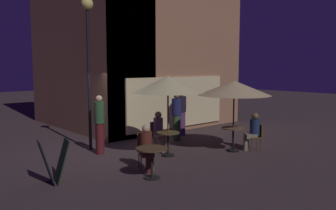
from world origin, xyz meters
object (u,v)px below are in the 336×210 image
(patron_seated_2, at_px, (146,145))
(patron_standing_3, at_px, (181,113))
(cafe_chair_1, at_px, (257,135))
(cafe_table_1, at_px, (233,134))
(patio_umbrella_0, at_px, (168,85))
(cafe_table_0, at_px, (168,139))
(cafe_table_2, at_px, (152,155))
(cafe_chair_0, at_px, (157,134))
(patron_seated_0, at_px, (159,129))
(patron_seated_1, at_px, (253,129))
(menu_sandwich_board, at_px, (54,162))
(patron_standing_4, at_px, (100,124))
(patron_standing_5, at_px, (177,117))
(patio_umbrella_1, at_px, (234,88))
(street_lamp_near_corner, at_px, (88,38))
(cafe_chair_2, at_px, (145,148))

(patron_seated_2, xyz_separation_m, patron_standing_3, (3.96, 2.81, 0.18))
(cafe_chair_1, height_order, patron_seated_2, patron_seated_2)
(cafe_table_1, bearing_deg, patio_umbrella_0, 154.56)
(cafe_table_0, bearing_deg, cafe_table_2, -142.05)
(cafe_chair_0, height_order, patron_seated_0, patron_seated_0)
(cafe_table_0, height_order, patron_seated_1, patron_seated_1)
(menu_sandwich_board, xyz_separation_m, cafe_table_1, (5.62, -0.86, 0.05))
(patron_standing_3, bearing_deg, cafe_table_2, -131.80)
(patron_standing_4, bearing_deg, cafe_chair_0, 21.91)
(menu_sandwich_board, height_order, patron_standing_5, patron_standing_5)
(patron_standing_3, relative_size, patron_standing_4, 0.95)
(patio_umbrella_1, bearing_deg, street_lamp_near_corner, 136.13)
(street_lamp_near_corner, distance_m, patron_standing_4, 2.78)
(cafe_table_1, distance_m, patron_seated_0, 2.40)
(cafe_table_1, height_order, cafe_chair_1, cafe_chair_1)
(cafe_table_1, xyz_separation_m, patio_umbrella_0, (-1.98, 0.94, 1.62))
(patio_umbrella_1, distance_m, patron_seated_2, 3.67)
(street_lamp_near_corner, xyz_separation_m, cafe_chair_1, (4.02, -3.68, -3.11))
(cafe_chair_2, xyz_separation_m, patron_standing_3, (3.90, 2.68, 0.29))
(menu_sandwich_board, bearing_deg, patron_seated_1, 2.84)
(menu_sandwich_board, bearing_deg, patio_umbrella_1, 5.47)
(street_lamp_near_corner, bearing_deg, cafe_chair_0, -43.15)
(patio_umbrella_0, distance_m, patron_standing_4, 2.48)
(cafe_chair_1, height_order, patron_standing_5, patron_standing_5)
(patron_standing_3, bearing_deg, cafe_table_0, -131.34)
(patron_seated_2, height_order, patron_standing_4, patron_standing_4)
(patio_umbrella_1, height_order, patron_seated_2, patio_umbrella_1)
(patron_standing_3, height_order, patron_standing_5, patron_standing_5)
(street_lamp_near_corner, bearing_deg, cafe_chair_1, -42.46)
(cafe_table_0, bearing_deg, street_lamp_near_corner, 121.09)
(patron_standing_3, height_order, patron_standing_4, patron_standing_4)
(menu_sandwich_board, height_order, patron_seated_1, patron_seated_1)
(cafe_chair_1, xyz_separation_m, patron_standing_5, (-0.92, 2.86, 0.36))
(cafe_table_2, height_order, patron_standing_3, patron_standing_3)
(cafe_chair_2, bearing_deg, patio_umbrella_1, 111.02)
(cafe_table_1, bearing_deg, patron_seated_1, -34.27)
(cafe_chair_0, bearing_deg, street_lamp_near_corner, -117.39)
(patron_seated_0, bearing_deg, patron_seated_2, -33.22)
(cafe_table_0, distance_m, cafe_chair_1, 2.99)
(menu_sandwich_board, xyz_separation_m, patron_standing_3, (6.17, 2.14, 0.36))
(cafe_chair_0, height_order, patron_standing_5, patron_standing_5)
(patron_seated_1, xyz_separation_m, patron_seated_2, (-3.96, 0.56, -0.01))
(patron_standing_5, bearing_deg, street_lamp_near_corner, 79.12)
(patron_seated_2, bearing_deg, patron_standing_5, 151.62)
(cafe_table_0, xyz_separation_m, cafe_chair_0, (0.22, 0.79, 0.02))
(cafe_chair_2, bearing_deg, patio_umbrella_0, 141.08)
(patio_umbrella_1, bearing_deg, patron_seated_1, -34.27)
(cafe_table_2, distance_m, patron_seated_2, 0.66)
(cafe_chair_2, bearing_deg, cafe_chair_1, 105.54)
(menu_sandwich_board, height_order, cafe_table_0, menu_sandwich_board)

